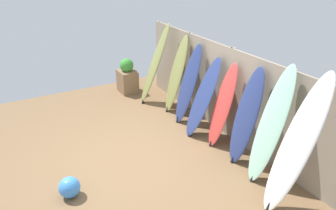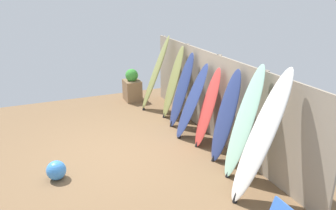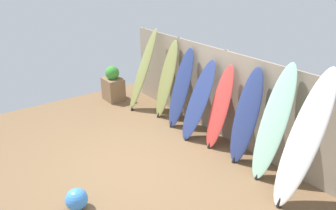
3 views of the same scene
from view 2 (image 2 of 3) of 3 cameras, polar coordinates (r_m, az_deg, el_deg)
ground at (r=6.52m, az=-7.54°, el=-8.44°), size 7.68×7.68×0.00m
fence_back at (r=6.90m, az=8.33°, el=1.31°), size 6.08×0.11×1.80m
surfboard_olive_0 at (r=8.51m, az=-2.22°, el=5.49°), size 0.53×0.87×1.94m
surfboard_olive_1 at (r=7.98m, az=0.87°, el=3.91°), size 0.51×0.59×1.77m
surfboard_navy_2 at (r=7.47m, az=2.35°, el=2.50°), size 0.49×0.61×1.71m
surfboard_navy_3 at (r=6.91m, az=4.15°, el=0.56°), size 0.62×0.74×1.61m
surfboard_red_4 at (r=6.53m, az=6.87°, el=-0.66°), size 0.42×0.51×1.62m
surfboard_navy_5 at (r=6.01m, az=9.98°, el=-2.04°), size 0.48×0.51×1.73m
surfboard_seafoam_6 at (r=5.52m, az=13.01°, el=-3.15°), size 0.52×0.61×1.94m
surfboard_white_7 at (r=4.95m, az=15.83°, el=-5.51°), size 0.52×0.89×2.05m
planter_box at (r=9.37m, az=-6.26°, el=3.20°), size 0.53×0.44×0.92m
beach_ball at (r=5.92m, az=-18.88°, el=-10.70°), size 0.33×0.33×0.33m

